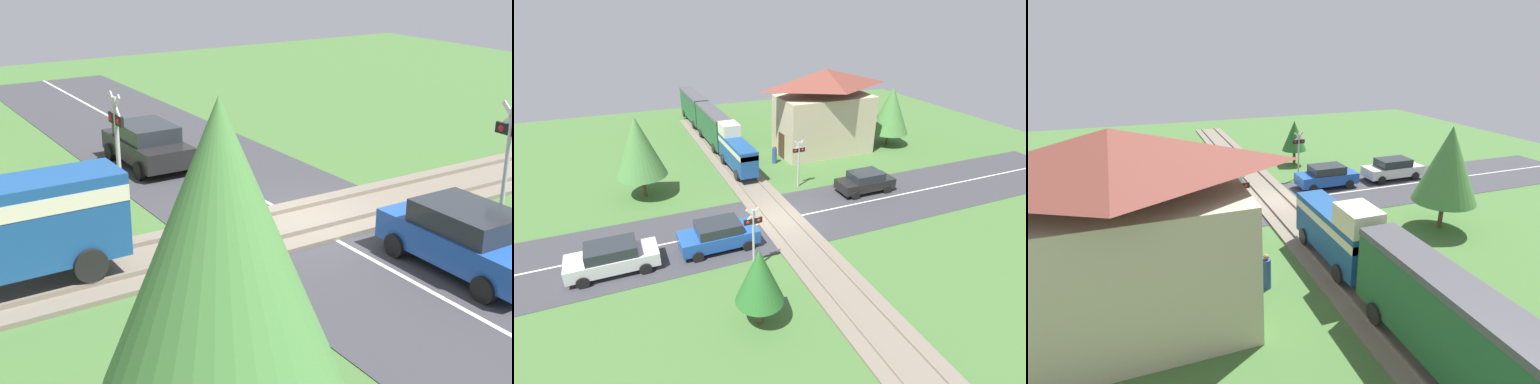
% 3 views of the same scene
% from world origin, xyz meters
% --- Properties ---
extents(ground_plane, '(60.00, 60.00, 0.00)m').
position_xyz_m(ground_plane, '(0.00, 0.00, 0.00)').
color(ground_plane, '#426B33').
extents(road_surface, '(48.00, 6.40, 0.02)m').
position_xyz_m(road_surface, '(0.00, 0.00, 0.01)').
color(road_surface, '#38383D').
rests_on(road_surface, ground_plane).
extents(track_bed, '(2.80, 48.00, 0.24)m').
position_xyz_m(track_bed, '(0.00, 0.00, 0.07)').
color(track_bed, '#756B5B').
rests_on(track_bed, ground_plane).
extents(train, '(1.58, 20.89, 3.18)m').
position_xyz_m(train, '(0.00, 15.79, 1.89)').
color(train, navy).
rests_on(train, track_bed).
extents(car_near_crossing, '(4.15, 1.90, 1.54)m').
position_xyz_m(car_near_crossing, '(-4.21, -1.44, 0.81)').
color(car_near_crossing, '#1E4CA8').
rests_on(car_near_crossing, ground_plane).
extents(car_far_side, '(3.92, 1.90, 1.45)m').
position_xyz_m(car_far_side, '(7.04, 1.44, 0.77)').
color(car_far_side, black).
rests_on(car_far_side, ground_plane).
extents(car_behind_queue, '(4.32, 1.87, 1.52)m').
position_xyz_m(car_behind_queue, '(-9.52, -1.44, 0.80)').
color(car_behind_queue, silver).
rests_on(car_behind_queue, ground_plane).
extents(crossing_signal_west_approach, '(0.90, 0.18, 3.45)m').
position_xyz_m(crossing_signal_west_approach, '(-3.14, -3.95, 2.19)').
color(crossing_signal_west_approach, '#B7B7B7').
rests_on(crossing_signal_west_approach, ground_plane).
extents(crossing_signal_east_approach, '(0.90, 0.18, 3.45)m').
position_xyz_m(crossing_signal_east_approach, '(3.14, 3.95, 2.19)').
color(crossing_signal_east_approach, '#B7B7B7').
rests_on(crossing_signal_east_approach, ground_plane).
extents(station_building, '(8.36, 4.58, 7.01)m').
position_xyz_m(station_building, '(8.33, 9.75, 3.42)').
color(station_building, '#C6B793').
rests_on(station_building, ground_plane).
extents(pedestrian_by_station, '(0.37, 0.37, 1.51)m').
position_xyz_m(pedestrian_by_station, '(3.39, 8.75, 0.69)').
color(pedestrian_by_station, '#2D4C8E').
rests_on(pedestrian_by_station, ground_plane).
extents(tree_by_station, '(3.39, 3.39, 5.24)m').
position_xyz_m(tree_by_station, '(14.70, 9.00, 3.21)').
color(tree_by_station, brown).
rests_on(tree_by_station, ground_plane).
extents(tree_roadside_hedge, '(3.28, 3.28, 5.49)m').
position_xyz_m(tree_roadside_hedge, '(-7.09, 6.52, 3.51)').
color(tree_roadside_hedge, brown).
rests_on(tree_roadside_hedge, ground_plane).
extents(tree_beyond_track, '(1.98, 1.98, 3.58)m').
position_xyz_m(tree_beyond_track, '(-4.18, -7.43, 2.38)').
color(tree_beyond_track, brown).
rests_on(tree_beyond_track, ground_plane).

